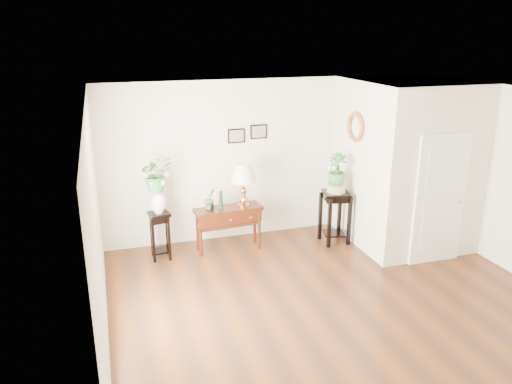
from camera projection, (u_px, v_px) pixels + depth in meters
name	position (u px, v px, depth m)	size (l,w,h in m)	color
floor	(337.00, 305.00, 6.81)	(6.00, 5.50, 0.02)	#5B2C11
ceiling	(348.00, 98.00, 5.94)	(6.00, 5.50, 0.02)	white
wall_back	(272.00, 158.00, 8.87)	(6.00, 0.02, 2.80)	#F2E6C8
wall_front	(503.00, 324.00, 3.88)	(6.00, 0.02, 2.80)	#F2E6C8
wall_left	(97.00, 236.00, 5.52)	(0.02, 5.50, 2.80)	#F2E6C8
partition	(405.00, 163.00, 8.59)	(1.80, 1.95, 2.80)	#F2E6C8
door	(440.00, 200.00, 7.79)	(0.90, 0.05, 2.10)	white
art_print_left	(236.00, 136.00, 8.53)	(0.30, 0.02, 0.25)	black
art_print_right	(259.00, 132.00, 8.63)	(0.30, 0.02, 0.25)	black
wall_ornament	(355.00, 127.00, 8.23)	(0.51, 0.51, 0.07)	#A15822
console_table	(228.00, 229.00, 8.43)	(1.13, 0.38, 0.76)	black
table_lamp	(243.00, 186.00, 8.28)	(0.42, 0.42, 0.74)	#E39A4D
green_vase	(221.00, 199.00, 8.22)	(0.06, 0.06, 0.30)	#11381B
potted_plant	(210.00, 200.00, 8.17)	(0.19, 0.15, 0.35)	#388336
plant_stand_a	(160.00, 236.00, 8.09)	(0.31, 0.31, 0.80)	black
porcelain_vase	(158.00, 199.00, 7.89)	(0.24, 0.24, 0.41)	silver
lily_arrangement	(156.00, 172.00, 7.75)	(0.51, 0.44, 0.56)	#388336
plant_stand_b	(335.00, 217.00, 8.70)	(0.44, 0.44, 0.93)	black
ceramic_bowl	(336.00, 188.00, 8.53)	(0.32, 0.32, 0.14)	beige
narcissus	(337.00, 170.00, 8.43)	(0.32, 0.32, 0.56)	#388336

